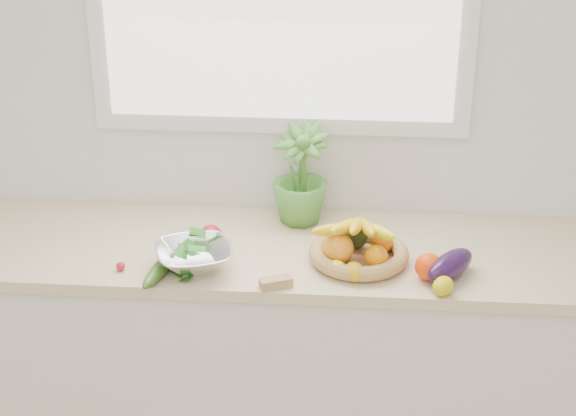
# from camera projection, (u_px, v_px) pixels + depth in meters

# --- Properties ---
(back_wall) EXTENTS (4.50, 0.02, 2.70)m
(back_wall) POSITION_uv_depth(u_px,v_px,m) (281.00, 89.00, 3.04)
(back_wall) COLOR white
(back_wall) RESTS_ON ground
(counter_cabinet) EXTENTS (2.20, 0.58, 0.86)m
(counter_cabinet) POSITION_uv_depth(u_px,v_px,m) (275.00, 361.00, 3.16)
(counter_cabinet) COLOR silver
(counter_cabinet) RESTS_ON ground
(countertop) EXTENTS (2.24, 0.62, 0.04)m
(countertop) POSITION_uv_depth(u_px,v_px,m) (274.00, 251.00, 2.97)
(countertop) COLOR beige
(countertop) RESTS_ON counter_cabinet
(orange_loose) EXTENTS (0.09, 0.09, 0.09)m
(orange_loose) POSITION_uv_depth(u_px,v_px,m) (429.00, 267.00, 2.74)
(orange_loose) COLOR #EE3B07
(orange_loose) RESTS_ON countertop
(lemon_a) EXTENTS (0.08, 0.09, 0.06)m
(lemon_a) POSITION_uv_depth(u_px,v_px,m) (354.00, 272.00, 2.73)
(lemon_a) COLOR #CE990B
(lemon_a) RESTS_ON countertop
(lemon_b) EXTENTS (0.09, 0.10, 0.06)m
(lemon_b) POSITION_uv_depth(u_px,v_px,m) (443.00, 286.00, 2.65)
(lemon_b) COLOR #D6C90B
(lemon_b) RESTS_ON countertop
(lemon_c) EXTENTS (0.09, 0.09, 0.06)m
(lemon_c) POSITION_uv_depth(u_px,v_px,m) (337.00, 269.00, 2.75)
(lemon_c) COLOR #FFF50D
(lemon_c) RESTS_ON countertop
(apple) EXTENTS (0.08, 0.08, 0.08)m
(apple) POSITION_uv_depth(u_px,v_px,m) (211.00, 236.00, 2.94)
(apple) COLOR red
(apple) RESTS_ON countertop
(ginger) EXTENTS (0.11, 0.08, 0.03)m
(ginger) POSITION_uv_depth(u_px,v_px,m) (276.00, 283.00, 2.70)
(ginger) COLOR tan
(ginger) RESTS_ON countertop
(garlic_a) EXTENTS (0.07, 0.07, 0.05)m
(garlic_a) POSITION_uv_depth(u_px,v_px,m) (381.00, 246.00, 2.90)
(garlic_a) COLOR silver
(garlic_a) RESTS_ON countertop
(garlic_b) EXTENTS (0.07, 0.07, 0.05)m
(garlic_b) POSITION_uv_depth(u_px,v_px,m) (336.00, 252.00, 2.86)
(garlic_b) COLOR white
(garlic_b) RESTS_ON countertop
(garlic_c) EXTENTS (0.05, 0.05, 0.04)m
(garlic_c) POSITION_uv_depth(u_px,v_px,m) (378.00, 267.00, 2.78)
(garlic_c) COLOR silver
(garlic_c) RESTS_ON countertop
(eggplant) EXTENTS (0.20, 0.22, 0.09)m
(eggplant) POSITION_uv_depth(u_px,v_px,m) (450.00, 266.00, 2.74)
(eggplant) COLOR #240E35
(eggplant) RESTS_ON countertop
(cucumber) EXTENTS (0.09, 0.25, 0.05)m
(cucumber) POSITION_uv_depth(u_px,v_px,m) (160.00, 269.00, 2.76)
(cucumber) COLOR #305E1B
(cucumber) RESTS_ON countertop
(radish) EXTENTS (0.04, 0.04, 0.03)m
(radish) POSITION_uv_depth(u_px,v_px,m) (121.00, 266.00, 2.80)
(radish) COLOR red
(radish) RESTS_ON countertop
(potted_herb) EXTENTS (0.25, 0.25, 0.35)m
(potted_herb) POSITION_uv_depth(u_px,v_px,m) (300.00, 174.00, 3.05)
(potted_herb) COLOR #4D9134
(potted_herb) RESTS_ON countertop
(fruit_basket) EXTENTS (0.37, 0.37, 0.18)m
(fruit_basket) POSITION_uv_depth(u_px,v_px,m) (358.00, 248.00, 2.84)
(fruit_basket) COLOR #AD824D
(fruit_basket) RESTS_ON countertop
(colander_with_spinach) EXTENTS (0.30, 0.30, 0.12)m
(colander_with_spinach) POSITION_uv_depth(u_px,v_px,m) (194.00, 252.00, 2.78)
(colander_with_spinach) COLOR silver
(colander_with_spinach) RESTS_ON countertop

